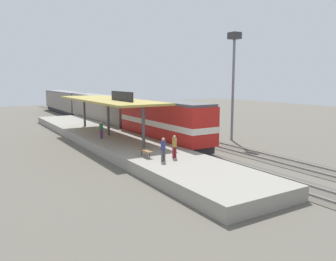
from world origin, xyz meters
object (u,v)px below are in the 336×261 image
(freight_car, at_px, (148,114))
(person_walking, at_px, (101,129))
(passenger_carriage_rear, at_px, (64,102))
(platform_bench, at_px, (145,151))
(passenger_carriage_front, at_px, (101,109))
(locomotive, at_px, (163,122))
(person_boarding, at_px, (163,148))
(light_mast, at_px, (234,64))
(person_waiting, at_px, (174,145))

(freight_car, relative_size, person_walking, 7.02)
(passenger_carriage_rear, bearing_deg, freight_car, -80.34)
(platform_bench, relative_size, person_walking, 0.99)
(passenger_carriage_front, height_order, passenger_carriage_rear, same)
(locomotive, relative_size, freight_car, 1.20)
(freight_car, bearing_deg, passenger_carriage_front, 126.47)
(person_walking, height_order, person_boarding, same)
(passenger_carriage_front, xyz_separation_m, light_mast, (7.80, -19.86, 6.08))
(person_walking, bearing_deg, passenger_carriage_rear, 80.77)
(passenger_carriage_rear, bearing_deg, passenger_carriage_front, -90.00)
(platform_bench, height_order, freight_car, freight_car)
(platform_bench, bearing_deg, light_mast, 21.87)
(platform_bench, relative_size, light_mast, 0.15)
(platform_bench, relative_size, person_boarding, 0.99)
(passenger_carriage_rear, bearing_deg, person_waiting, -95.18)
(passenger_carriage_front, height_order, freight_car, passenger_carriage_front)
(person_boarding, bearing_deg, freight_car, 64.30)
(freight_car, bearing_deg, person_boarding, -115.70)
(person_boarding, bearing_deg, passenger_carriage_rear, 83.40)
(passenger_carriage_front, distance_m, light_mast, 22.19)
(person_walking, bearing_deg, person_waiting, -81.37)
(platform_bench, xyz_separation_m, passenger_carriage_front, (6.00, 25.40, 0.97))
(person_waiting, bearing_deg, platform_bench, 138.61)
(freight_car, bearing_deg, platform_bench, -118.93)
(platform_bench, distance_m, freight_car, 21.92)
(freight_car, distance_m, person_boarding, 23.45)
(light_mast, height_order, person_walking, light_mast)
(passenger_carriage_rear, relative_size, freight_car, 1.67)
(passenger_carriage_front, relative_size, light_mast, 1.71)
(passenger_carriage_rear, xyz_separation_m, light_mast, (7.80, -40.66, 6.08))
(passenger_carriage_front, height_order, light_mast, light_mast)
(locomotive, xyz_separation_m, passenger_carriage_rear, (0.00, 38.80, -0.10))
(passenger_carriage_rear, bearing_deg, person_walking, -99.23)
(platform_bench, relative_size, passenger_carriage_front, 0.08)
(passenger_carriage_rear, height_order, person_boarding, passenger_carriage_rear)
(light_mast, distance_m, person_boarding, 16.67)
(platform_bench, bearing_deg, passenger_carriage_front, 76.71)
(passenger_carriage_front, xyz_separation_m, person_waiting, (-4.32, -26.88, -0.46))
(person_boarding, bearing_deg, locomotive, 59.22)
(locomotive, relative_size, passenger_carriage_rear, 0.72)
(person_boarding, bearing_deg, platform_bench, 102.35)
(locomotive, distance_m, person_waiting, 9.89)
(platform_bench, xyz_separation_m, person_boarding, (0.43, -1.95, 0.51))
(passenger_carriage_front, xyz_separation_m, person_walking, (-5.98, -15.96, -0.46))
(locomotive, height_order, light_mast, light_mast)
(person_walking, xyz_separation_m, person_boarding, (0.40, -11.39, 0.00))
(person_waiting, bearing_deg, passenger_carriage_rear, 84.82)
(person_waiting, bearing_deg, freight_car, 66.65)
(locomotive, distance_m, passenger_carriage_front, 18.00)
(platform_bench, relative_size, locomotive, 0.12)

